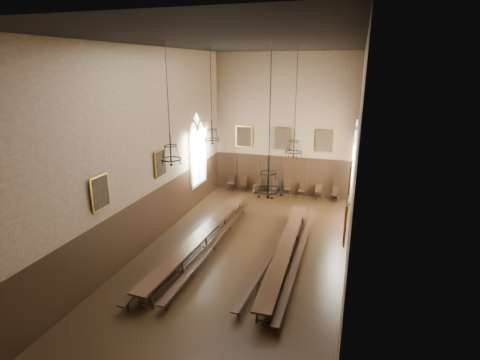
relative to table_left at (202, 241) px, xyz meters
The scene contains 34 objects.
floor 1.98m from the table_left, ahead, with size 9.00×18.00×0.02m, color black.
ceiling 8.82m from the table_left, ahead, with size 9.00×18.00×0.02m, color black.
wall_back 10.04m from the table_left, 77.80° to the left, with size 9.00×0.02×9.00m, color #7B644C.
wall_front 10.13m from the table_left, 77.93° to the right, with size 9.00×0.02×9.00m, color #7B644C.
wall_left 4.84m from the table_left, behind, with size 0.02×18.00×9.00m, color #7B644C.
wall_right 7.64m from the table_left, ahead, with size 0.02×18.00×9.00m, color #7B644C.
wainscot_panelling 2.12m from the table_left, ahead, with size 9.00×18.00×2.50m, color black, non-canonical shape.
table_left is the anchor object (origin of this frame).
table_right 3.89m from the table_left, ahead, with size 0.95×9.67×0.75m.
bench_left_outer 0.70m from the table_left, 163.62° to the right, with size 0.33×10.47×0.47m.
bench_left_inner 0.59m from the table_left, ahead, with size 0.35×10.11×0.45m.
bench_right_inner 3.36m from the table_left, ahead, with size 0.83×9.48×0.43m.
bench_right_outer 4.48m from the table_left, ahead, with size 0.31×9.81×0.44m.
chair_0 8.64m from the table_left, 99.93° to the left, with size 0.48×0.48×1.04m.
chair_1 8.52m from the table_left, 93.92° to the left, with size 0.52×0.52×1.02m.
chair_2 8.53m from the table_left, 87.74° to the left, with size 0.46×0.46×1.01m.
chair_3 8.59m from the table_left, 79.70° to the left, with size 0.45×0.45×0.96m.
chair_4 8.86m from the table_left, 74.37° to the left, with size 0.46×0.46×1.01m.
chair_5 9.18m from the table_left, 68.76° to the left, with size 0.46×0.46×0.91m.
chair_6 9.54m from the table_left, 62.25° to the left, with size 0.51×0.51×0.95m.
chair_7 10.04m from the table_left, 57.22° to the left, with size 0.44×0.44×0.92m.
chandelier_back_left 5.27m from the table_left, 98.73° to the left, with size 0.76×0.76×4.46m.
chandelier_back_right 6.12m from the table_left, 29.84° to the left, with size 0.77×0.77×4.73m.
chandelier_front_left 5.45m from the table_left, 89.62° to the right, with size 0.76×0.76×4.23m.
chandelier_front_right 6.23m from the table_left, 37.31° to the right, with size 0.93×0.93×4.97m.
portrait_back_0 9.45m from the table_left, 94.29° to the left, with size 1.10×0.12×1.40m.
portrait_back_1 9.62m from the table_left, 77.62° to the left, with size 1.10×0.12×1.40m.
portrait_back_2 10.46m from the table_left, 62.80° to the left, with size 1.10×0.12×1.40m.
portrait_left_0 4.21m from the table_left, 158.77° to the left, with size 0.12×1.00×1.30m.
portrait_left_1 5.43m from the table_left, 124.52° to the right, with size 0.12×1.00×1.30m.
portrait_right_0 7.19m from the table_left, ahead, with size 0.12×1.00×1.30m.
portrait_right_1 7.96m from the table_left, 29.34° to the right, with size 0.12×1.00×1.30m.
window_right 8.90m from the table_left, 40.55° to the left, with size 0.20×2.20×4.60m, color white, non-canonical shape.
window_left 6.70m from the table_left, 114.58° to the left, with size 0.20×2.20×4.60m, color white, non-canonical shape.
Camera 1 is at (4.45, -14.39, 8.18)m, focal length 28.00 mm.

